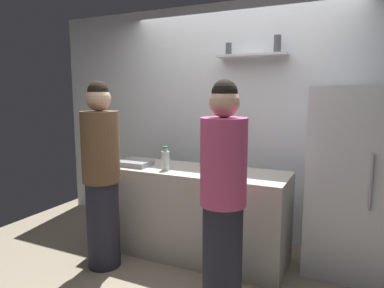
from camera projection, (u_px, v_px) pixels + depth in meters
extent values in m
plane|color=gray|center=(191.00, 285.00, 2.93)|extent=(5.28, 5.28, 0.00)
cube|color=white|center=(239.00, 122.00, 3.86)|extent=(4.80, 0.10, 2.60)
cube|color=silver|center=(252.00, 56.00, 3.53)|extent=(0.73, 0.22, 0.02)
cylinder|color=#4C4C51|center=(229.00, 49.00, 3.63)|extent=(0.06, 0.06, 0.13)
cylinder|color=#4C4C51|center=(277.00, 44.00, 3.41)|extent=(0.07, 0.07, 0.17)
cube|color=silver|center=(347.00, 181.00, 3.08)|extent=(0.65, 0.62, 1.68)
cylinder|color=#99999E|center=(371.00, 183.00, 2.69)|extent=(0.02, 0.02, 0.45)
cube|color=#B7B2A8|center=(192.00, 212.00, 3.44)|extent=(1.88, 0.63, 0.88)
cube|color=gray|center=(134.00, 163.00, 3.53)|extent=(0.34, 0.24, 0.05)
cylinder|color=#B2B2B7|center=(210.00, 172.00, 3.04)|extent=(0.11, 0.11, 0.10)
cylinder|color=silver|center=(212.00, 166.00, 3.01)|extent=(0.01, 0.02, 0.16)
cylinder|color=silver|center=(212.00, 164.00, 3.03)|extent=(0.02, 0.03, 0.18)
cylinder|color=silver|center=(209.00, 164.00, 3.05)|extent=(0.02, 0.03, 0.17)
cylinder|color=silver|center=(211.00, 165.00, 3.04)|extent=(0.01, 0.01, 0.16)
cylinder|color=silver|center=(210.00, 166.00, 3.02)|extent=(0.03, 0.01, 0.16)
cylinder|color=silver|center=(209.00, 164.00, 3.03)|extent=(0.01, 0.03, 0.18)
cylinder|color=#19471E|center=(206.00, 158.00, 3.37)|extent=(0.08, 0.08, 0.23)
cylinder|color=#19471E|center=(206.00, 142.00, 3.35)|extent=(0.03, 0.03, 0.09)
cylinder|color=black|center=(206.00, 136.00, 3.34)|extent=(0.04, 0.04, 0.02)
cylinder|color=#B2BFB2|center=(237.00, 158.00, 3.35)|extent=(0.08, 0.08, 0.23)
cylinder|color=#B2BFB2|center=(237.00, 143.00, 3.33)|extent=(0.03, 0.03, 0.07)
cylinder|color=#333333|center=(237.00, 139.00, 3.32)|extent=(0.04, 0.04, 0.02)
cylinder|color=silver|center=(166.00, 161.00, 3.33)|extent=(0.08, 0.08, 0.18)
cylinder|color=silver|center=(165.00, 150.00, 3.31)|extent=(0.04, 0.04, 0.03)
cylinder|color=#268C3F|center=(165.00, 147.00, 3.31)|extent=(0.05, 0.05, 0.02)
cylinder|color=#262633|center=(222.00, 256.00, 2.58)|extent=(0.30, 0.30, 0.81)
cylinder|color=#D14C7F|center=(224.00, 162.00, 2.48)|extent=(0.34, 0.34, 0.64)
sphere|color=#D8AD8C|center=(224.00, 102.00, 2.41)|extent=(0.22, 0.22, 0.22)
sphere|color=black|center=(225.00, 93.00, 2.40)|extent=(0.19, 0.19, 0.19)
cylinder|color=#262633|center=(103.00, 224.00, 3.21)|extent=(0.30, 0.30, 0.82)
cylinder|color=brown|center=(100.00, 147.00, 3.10)|extent=(0.34, 0.34, 0.65)
sphere|color=#D8AD8C|center=(98.00, 99.00, 3.04)|extent=(0.22, 0.22, 0.22)
sphere|color=black|center=(98.00, 91.00, 3.03)|extent=(0.19, 0.19, 0.19)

